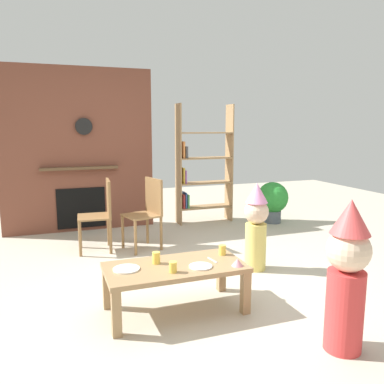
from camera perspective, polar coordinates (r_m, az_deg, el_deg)
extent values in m
plane|color=#BCB29E|center=(3.95, -0.06, -13.57)|extent=(12.00, 12.00, 0.00)
cube|color=brown|center=(6.04, -16.29, 5.85)|extent=(2.20, 0.18, 2.40)
cube|color=black|center=(6.05, -15.85, -2.26)|extent=(0.70, 0.02, 0.60)
cube|color=brown|center=(5.92, -16.09, 3.36)|extent=(1.10, 0.10, 0.04)
cylinder|color=black|center=(5.92, -15.52, 9.21)|extent=(0.24, 0.04, 0.24)
cube|color=#9E7A51|center=(6.15, -1.99, 3.95)|extent=(0.02, 0.28, 1.90)
cube|color=#9E7A51|center=(6.47, 5.45, 4.19)|extent=(0.02, 0.28, 1.90)
cube|color=#9E7A51|center=(6.40, 1.79, -2.17)|extent=(0.86, 0.28, 0.02)
cube|color=#9E7A51|center=(6.33, 1.81, 1.38)|extent=(0.86, 0.28, 0.02)
cube|color=#9E7A51|center=(6.29, 1.83, 4.99)|extent=(0.86, 0.28, 0.02)
cube|color=#9E7A51|center=(6.27, 1.85, 8.64)|extent=(0.86, 0.28, 0.02)
cube|color=#B23333|center=(6.25, -1.40, -1.33)|extent=(0.03, 0.20, 0.22)
cube|color=#3359A5|center=(6.26, -1.08, -1.16)|extent=(0.02, 0.20, 0.25)
cube|color=#3F8C4C|center=(6.27, -0.76, -1.30)|extent=(0.03, 0.20, 0.22)
cube|color=gold|center=(6.18, -1.42, 2.44)|extent=(0.03, 0.20, 0.25)
cube|color=#8C4C99|center=(6.20, -1.14, 2.26)|extent=(0.02, 0.20, 0.21)
cube|color=#D87F3F|center=(6.15, -1.42, 6.19)|extent=(0.03, 0.20, 0.26)
cube|color=#4C4C51|center=(6.17, -0.99, 5.84)|extent=(0.03, 0.20, 0.18)
cube|color=#9E7A51|center=(3.34, -2.48, -10.95)|extent=(1.16, 0.58, 0.04)
cube|color=#9E7A51|center=(3.09, -10.99, -17.01)|extent=(0.07, 0.07, 0.37)
cube|color=#9E7A51|center=(3.40, 7.81, -14.34)|extent=(0.07, 0.07, 0.37)
cube|color=#9E7A51|center=(3.53, -12.30, -13.53)|extent=(0.07, 0.07, 0.37)
cube|color=#9E7A51|center=(3.80, 4.29, -11.59)|extent=(0.07, 0.07, 0.37)
cylinder|color=#F2CC4C|center=(3.58, 4.46, -8.43)|extent=(0.06, 0.06, 0.09)
cylinder|color=#F2CC4C|center=(3.36, -5.25, -9.55)|extent=(0.07, 0.07, 0.10)
cylinder|color=#F2CC4C|center=(3.16, -2.80, -10.89)|extent=(0.06, 0.06, 0.09)
cylinder|color=white|center=(3.28, 1.26, -10.79)|extent=(0.19, 0.19, 0.01)
cylinder|color=white|center=(3.27, -9.56, -11.01)|extent=(0.22, 0.22, 0.01)
cone|color=pink|center=(3.32, 6.64, -10.15)|extent=(0.10, 0.10, 0.06)
cube|color=silver|center=(3.44, 2.98, -9.89)|extent=(0.04, 0.15, 0.01)
cylinder|color=#D13838|center=(3.03, 21.35, -15.85)|extent=(0.26, 0.26, 0.58)
sphere|color=beige|center=(2.87, 21.89, -7.90)|extent=(0.30, 0.30, 0.30)
cone|color=#EA4C4C|center=(2.81, 22.19, -3.36)|extent=(0.27, 0.27, 0.24)
cylinder|color=#E0CC66|center=(4.36, 9.24, -7.87)|extent=(0.23, 0.23, 0.51)
sphere|color=beige|center=(4.26, 9.38, -2.86)|extent=(0.27, 0.27, 0.27)
cone|color=pink|center=(4.22, 9.46, -0.12)|extent=(0.24, 0.24, 0.21)
cube|color=olive|center=(5.03, -14.10, -3.52)|extent=(0.43, 0.43, 0.02)
cube|color=olive|center=(4.99, -12.08, -0.78)|extent=(0.06, 0.40, 0.45)
cylinder|color=olive|center=(5.25, -16.03, -5.56)|extent=(0.04, 0.04, 0.43)
cylinder|color=olive|center=(4.91, -16.04, -6.64)|extent=(0.04, 0.04, 0.43)
cylinder|color=olive|center=(5.26, -12.10, -5.38)|extent=(0.04, 0.04, 0.43)
cylinder|color=olive|center=(4.91, -11.81, -6.43)|extent=(0.04, 0.04, 0.43)
cube|color=olive|center=(4.98, -7.40, -3.41)|extent=(0.49, 0.49, 0.02)
cube|color=olive|center=(5.02, -5.59, -0.54)|extent=(0.13, 0.39, 0.45)
cylinder|color=olive|center=(5.12, -10.08, -5.73)|extent=(0.04, 0.04, 0.43)
cylinder|color=olive|center=(4.80, -8.24, -6.70)|extent=(0.04, 0.04, 0.43)
cylinder|color=olive|center=(5.27, -6.53, -5.19)|extent=(0.04, 0.04, 0.43)
cylinder|color=olive|center=(4.97, -4.52, -6.07)|extent=(0.04, 0.04, 0.43)
cylinder|color=#4C5660|center=(6.52, 11.59, -3.51)|extent=(0.29, 0.29, 0.20)
sphere|color=#2B8C33|center=(6.45, 11.68, -0.79)|extent=(0.50, 0.50, 0.50)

